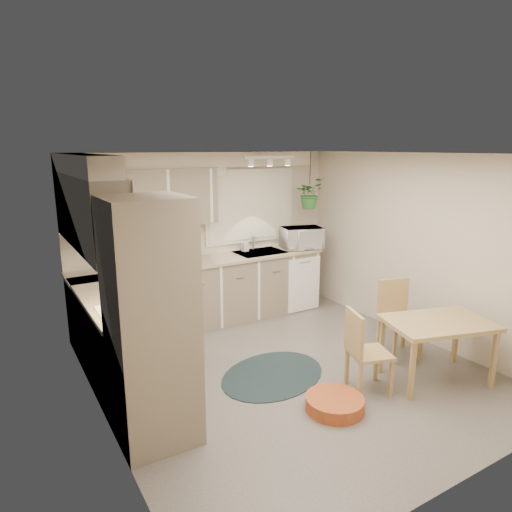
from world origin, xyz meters
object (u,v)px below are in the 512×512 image
at_px(chair_back, 401,320).
at_px(braided_rug, 273,375).
at_px(pet_bed, 335,404).
at_px(microwave, 302,236).
at_px(chair_left, 370,351).
at_px(dining_table, 436,350).

distance_m(chair_back, braided_rug, 1.68).
height_order(braided_rug, pet_bed, pet_bed).
relative_size(braided_rug, microwave, 2.18).
relative_size(chair_left, pet_bed, 1.54).
bearing_deg(chair_back, microwave, -75.67).
bearing_deg(braided_rug, chair_left, -48.21).
bearing_deg(dining_table, microwave, 86.80).
bearing_deg(chair_back, braided_rug, 2.07).
xyz_separation_m(dining_table, chair_left, (-0.77, 0.21, 0.10)).
bearing_deg(pet_bed, chair_left, 11.79).
relative_size(dining_table, pet_bed, 1.90).
relative_size(chair_back, microwave, 1.54).
distance_m(dining_table, pet_bed, 1.35).
height_order(dining_table, chair_back, chair_back).
bearing_deg(braided_rug, microwave, 46.27).
bearing_deg(microwave, chair_back, -75.89).
bearing_deg(braided_rug, chair_back, -12.99).
bearing_deg(braided_rug, dining_table, -33.79).
relative_size(dining_table, microwave, 1.81).
height_order(dining_table, chair_left, chair_left).
distance_m(dining_table, braided_rug, 1.78).
xyz_separation_m(chair_left, braided_rug, (-0.68, 0.77, -0.43)).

